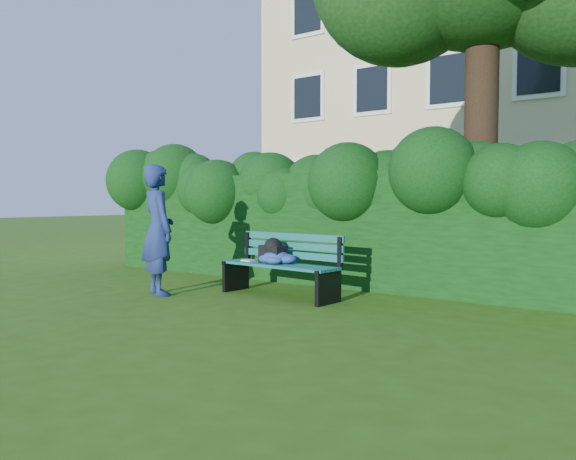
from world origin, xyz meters
The scene contains 5 objects.
ground centered at (0.00, 0.00, 0.00)m, with size 80.00×80.00×0.00m, color #31510F.
apartment_building centered at (0.00, 13.99, 6.00)m, with size 16.00×8.08×12.00m.
hedge centered at (0.00, 2.20, 0.90)m, with size 10.00×1.00×1.80m.
park_bench centered at (-0.17, 0.62, 0.50)m, with size 1.89×0.72×0.89m.
man_reading centered at (-1.66, -0.30, 0.94)m, with size 0.69×0.45×1.88m, color navy.
Camera 1 is at (4.59, -5.71, 1.36)m, focal length 35.00 mm.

